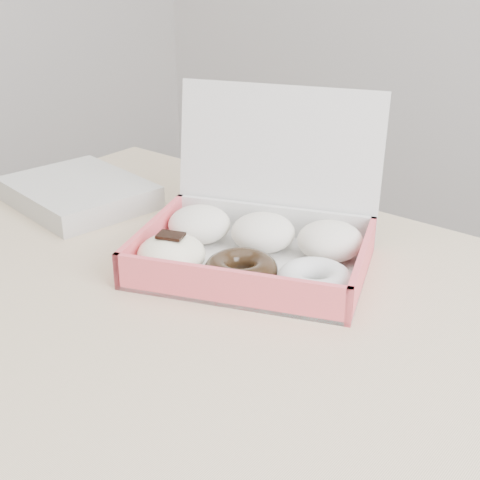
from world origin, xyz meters
The scene contains 3 objects.
table centered at (0.00, 0.00, 0.67)m, with size 1.20×0.80×0.75m.
donut_box centered at (-0.03, 0.10, 0.79)m, with size 0.40×0.38×0.24m.
newspapers centered at (-0.42, 0.10, 0.77)m, with size 0.25×0.20×0.04m, color silver.
Camera 1 is at (0.51, -0.60, 1.20)m, focal length 50.00 mm.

